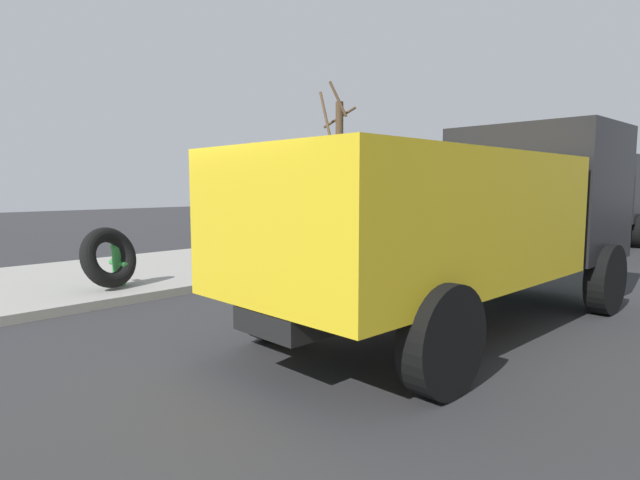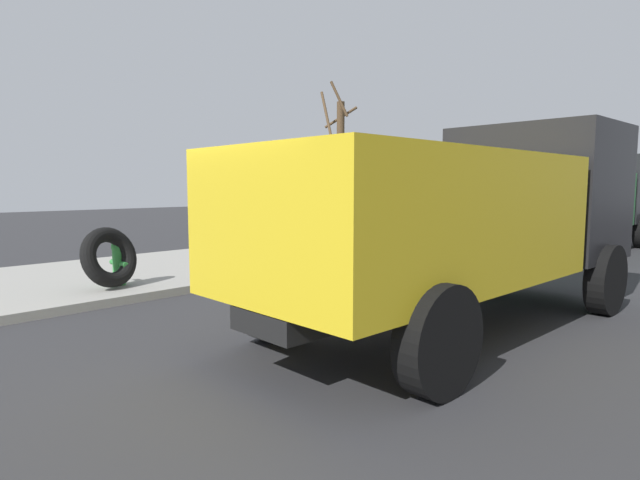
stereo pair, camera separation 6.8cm
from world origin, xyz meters
TOP-DOWN VIEW (x-y plane):
  - ground_plane at (0.00, 0.00)m, footprint 80.00×80.00m
  - sidewalk_curb at (0.00, 6.50)m, footprint 36.00×5.00m
  - fire_hydrant at (0.07, 5.01)m, footprint 0.26×0.58m
  - loose_tire at (-0.20, 4.82)m, footprint 1.21×0.81m
  - stop_sign at (3.15, 4.63)m, footprint 0.76×0.08m
  - dump_truck_yellow at (2.55, -0.68)m, footprint 7.11×3.06m
  - dump_truck_green at (12.90, 0.94)m, footprint 7.03×2.88m
  - bare_tree at (6.73, 5.42)m, footprint 1.30×1.04m

SIDE VIEW (x-z plane):
  - ground_plane at x=0.00m, z-range 0.00..0.00m
  - sidewalk_curb at x=0.00m, z-range 0.00..0.15m
  - fire_hydrant at x=0.07m, z-range 0.18..1.03m
  - loose_tire at x=-0.20m, z-range 0.15..1.29m
  - stop_sign at x=3.15m, z-range 0.53..2.55m
  - dump_truck_yellow at x=2.55m, z-range 0.11..3.11m
  - dump_truck_green at x=12.90m, z-range 0.11..3.11m
  - bare_tree at x=6.73m, z-range 0.07..4.78m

